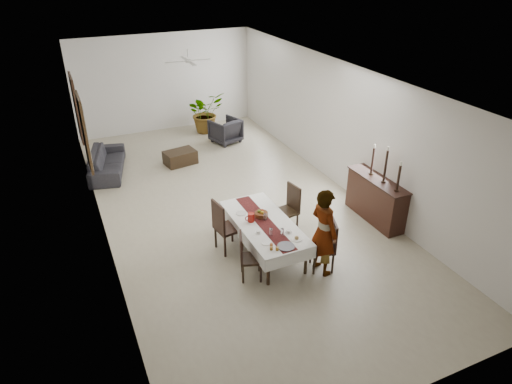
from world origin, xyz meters
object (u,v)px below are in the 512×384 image
(red_pitcher, at_px, (251,217))
(woman, at_px, (324,232))
(sideboard_body, at_px, (376,200))
(sofa, at_px, (107,162))
(dining_table_top, at_px, (264,223))

(red_pitcher, bearing_deg, woman, -51.13)
(woman, distance_m, sideboard_body, 2.46)
(sideboard_body, xyz_separation_m, sofa, (-5.25, 5.11, -0.19))
(sofa, bearing_deg, sideboard_body, -120.84)
(dining_table_top, relative_size, sofa, 1.03)
(woman, height_order, sofa, woman)
(dining_table_top, xyz_separation_m, sideboard_body, (2.87, 0.10, -0.16))
(sideboard_body, distance_m, sofa, 7.33)
(dining_table_top, bearing_deg, woman, -55.46)
(woman, bearing_deg, red_pitcher, 29.76)
(red_pitcher, bearing_deg, dining_table_top, -30.72)
(dining_table_top, xyz_separation_m, sofa, (-2.39, 5.21, -0.35))
(sideboard_body, bearing_deg, sofa, 135.79)
(dining_table_top, xyz_separation_m, red_pitcher, (-0.23, 0.13, 0.12))
(red_pitcher, distance_m, sideboard_body, 3.11)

